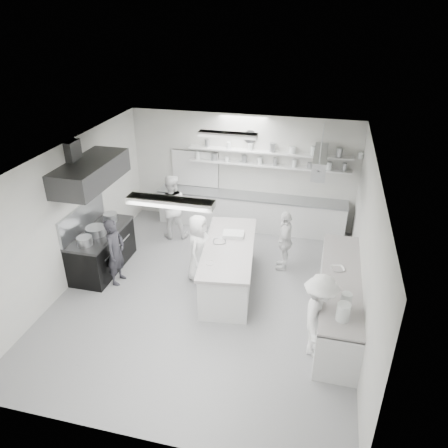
% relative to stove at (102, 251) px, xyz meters
% --- Properties ---
extents(floor, '(6.00, 7.00, 0.02)m').
position_rel_stove_xyz_m(floor, '(2.60, -0.40, -0.46)').
color(floor, gray).
rests_on(floor, ground).
extents(ceiling, '(6.00, 7.00, 0.02)m').
position_rel_stove_xyz_m(ceiling, '(2.60, -0.40, 2.56)').
color(ceiling, white).
rests_on(ceiling, wall_back).
extents(wall_back, '(6.00, 0.04, 3.00)m').
position_rel_stove_xyz_m(wall_back, '(2.60, 3.10, 1.05)').
color(wall_back, beige).
rests_on(wall_back, floor).
extents(wall_front, '(6.00, 0.04, 3.00)m').
position_rel_stove_xyz_m(wall_front, '(2.60, -3.90, 1.05)').
color(wall_front, beige).
rests_on(wall_front, floor).
extents(wall_left, '(0.04, 7.00, 3.00)m').
position_rel_stove_xyz_m(wall_left, '(-0.40, -0.40, 1.05)').
color(wall_left, beige).
rests_on(wall_left, floor).
extents(wall_right, '(0.04, 7.00, 3.00)m').
position_rel_stove_xyz_m(wall_right, '(5.60, -0.40, 1.05)').
color(wall_right, beige).
rests_on(wall_right, floor).
extents(stove, '(0.80, 1.80, 0.90)m').
position_rel_stove_xyz_m(stove, '(0.00, 0.00, 0.00)').
color(stove, black).
rests_on(stove, floor).
extents(exhaust_hood, '(0.85, 2.00, 0.50)m').
position_rel_stove_xyz_m(exhaust_hood, '(0.00, -0.00, 1.90)').
color(exhaust_hood, '#343435').
rests_on(exhaust_hood, wall_left).
extents(back_counter, '(5.00, 0.60, 0.92)m').
position_rel_stove_xyz_m(back_counter, '(2.90, 2.80, 0.01)').
color(back_counter, silver).
rests_on(back_counter, floor).
extents(shelf_lower, '(4.20, 0.26, 0.04)m').
position_rel_stove_xyz_m(shelf_lower, '(3.30, 2.97, 1.30)').
color(shelf_lower, silver).
rests_on(shelf_lower, wall_back).
extents(shelf_upper, '(4.20, 0.26, 0.04)m').
position_rel_stove_xyz_m(shelf_upper, '(3.30, 2.97, 1.65)').
color(shelf_upper, silver).
rests_on(shelf_upper, wall_back).
extents(pass_through_window, '(1.30, 0.04, 1.00)m').
position_rel_stove_xyz_m(pass_through_window, '(1.30, 3.08, 1.00)').
color(pass_through_window, black).
rests_on(pass_through_window, wall_back).
extents(wall_clock, '(0.32, 0.05, 0.32)m').
position_rel_stove_xyz_m(wall_clock, '(2.80, 3.06, 2.00)').
color(wall_clock, white).
rests_on(wall_clock, wall_back).
extents(right_counter, '(0.74, 3.30, 0.94)m').
position_rel_stove_xyz_m(right_counter, '(5.25, -0.60, 0.02)').
color(right_counter, silver).
rests_on(right_counter, floor).
extents(pot_rack, '(0.30, 1.60, 0.40)m').
position_rel_stove_xyz_m(pot_rack, '(4.60, 2.00, 1.85)').
color(pot_rack, '#A1A4A9').
rests_on(pot_rack, ceiling).
extents(light_fixture_front, '(1.30, 0.25, 0.10)m').
position_rel_stove_xyz_m(light_fixture_front, '(2.60, -2.20, 2.49)').
color(light_fixture_front, silver).
rests_on(light_fixture_front, ceiling).
extents(light_fixture_rear, '(1.30, 0.25, 0.10)m').
position_rel_stove_xyz_m(light_fixture_rear, '(2.60, 1.40, 2.49)').
color(light_fixture_rear, silver).
rests_on(light_fixture_rear, ceiling).
extents(prep_island, '(1.27, 2.63, 0.93)m').
position_rel_stove_xyz_m(prep_island, '(2.96, 0.02, 0.02)').
color(prep_island, silver).
rests_on(prep_island, floor).
extents(stove_pot, '(0.44, 0.44, 0.22)m').
position_rel_stove_xyz_m(stove_pot, '(0.00, -0.13, 0.57)').
color(stove_pot, '#A1A4A9').
rests_on(stove_pot, stove).
extents(cook_stove, '(0.38, 0.56, 1.51)m').
position_rel_stove_xyz_m(cook_stove, '(0.57, -0.41, 0.30)').
color(cook_stove, '#28272D').
rests_on(cook_stove, floor).
extents(cook_back, '(0.98, 0.85, 1.70)m').
position_rel_stove_xyz_m(cook_back, '(1.03, 1.81, 0.40)').
color(cook_back, white).
rests_on(cook_back, floor).
extents(cook_island_left, '(0.53, 0.78, 1.53)m').
position_rel_stove_xyz_m(cook_island_left, '(2.25, 0.16, 0.31)').
color(cook_island_left, white).
rests_on(cook_island_left, floor).
extents(cook_island_right, '(0.36, 0.84, 1.43)m').
position_rel_stove_xyz_m(cook_island_right, '(4.03, 1.00, 0.27)').
color(cook_island_right, white).
rests_on(cook_island_right, floor).
extents(cook_right, '(0.68, 1.07, 1.58)m').
position_rel_stove_xyz_m(cook_right, '(4.89, -1.57, 0.34)').
color(cook_right, white).
rests_on(cook_right, floor).
extents(bowl_island_a, '(0.36, 0.36, 0.07)m').
position_rel_stove_xyz_m(bowl_island_a, '(2.72, 0.16, 0.52)').
color(bowl_island_a, '#A1A4A9').
rests_on(bowl_island_a, prep_island).
extents(bowl_island_b, '(0.19, 0.19, 0.06)m').
position_rel_stove_xyz_m(bowl_island_b, '(2.75, -0.70, 0.51)').
color(bowl_island_b, silver).
rests_on(bowl_island_b, prep_island).
extents(bowl_right, '(0.33, 0.33, 0.06)m').
position_rel_stove_xyz_m(bowl_right, '(5.16, -0.31, 0.52)').
color(bowl_right, silver).
rests_on(bowl_right, right_counter).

